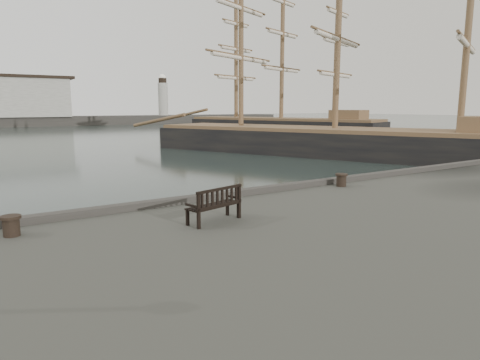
# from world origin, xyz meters

# --- Properties ---
(ground) EXTENTS (400.00, 400.00, 0.00)m
(ground) POSITION_xyz_m (0.00, 0.00, 0.00)
(ground) COLOR black
(ground) RESTS_ON ground
(bench) EXTENTS (1.44, 0.78, 0.79)m
(bench) POSITION_xyz_m (-0.61, -2.28, 1.81)
(bench) COLOR black
(bench) RESTS_ON quay
(bollard_left) EXTENTS (0.46, 0.46, 0.42)m
(bollard_left) POSITION_xyz_m (-4.61, -0.99, 1.77)
(bollard_left) COLOR black
(bollard_left) RESTS_ON quay
(bollard_right) EXTENTS (0.43, 0.43, 0.42)m
(bollard_right) POSITION_xyz_m (5.08, -0.71, 1.77)
(bollard_right) COLOR black
(bollard_right) RESTS_ON quay
(tall_ship_main) EXTENTS (20.29, 34.12, 25.73)m
(tall_ship_main) POSITION_xyz_m (21.65, 16.02, 0.67)
(tall_ship_main) COLOR black
(tall_ship_main) RESTS_ON ground
(tall_ship_far) EXTENTS (14.86, 27.94, 23.62)m
(tall_ship_far) POSITION_xyz_m (31.13, 35.43, 0.79)
(tall_ship_far) COLOR black
(tall_ship_far) RESTS_ON ground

